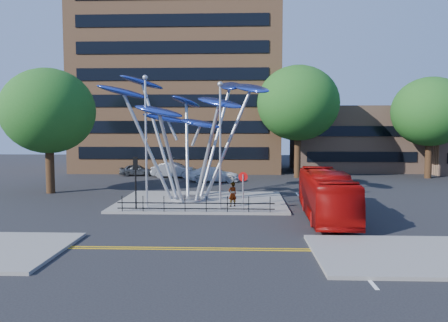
{
  "coord_description": "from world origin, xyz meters",
  "views": [
    {
      "loc": [
        1.84,
        -25.49,
        5.53
      ],
      "look_at": [
        0.71,
        4.0,
        3.2
      ],
      "focal_mm": 35.0,
      "sensor_mm": 36.0,
      "label": 1
    }
  ],
  "objects_px": {
    "no_entry_sign_island": "(243,184)",
    "parked_car_left": "(137,170)",
    "traffic_light_island": "(136,172)",
    "parked_car_mid": "(175,170)",
    "red_bus": "(326,194)",
    "parked_car_right": "(214,174)",
    "pedestrian": "(232,194)",
    "tree_left": "(48,111)",
    "street_lamp_left": "(146,129)",
    "leaf_sculpture": "(188,108)",
    "tree_right": "(298,103)",
    "tree_far": "(430,112)",
    "street_lamp_right": "(220,133)"
  },
  "relations": [
    {
      "from": "traffic_light_island",
      "to": "pedestrian",
      "type": "height_order",
      "value": "traffic_light_island"
    },
    {
      "from": "tree_far",
      "to": "pedestrian",
      "type": "distance_m",
      "value": 28.32
    },
    {
      "from": "tree_left",
      "to": "leaf_sculpture",
      "type": "xyz_separation_m",
      "value": [
        11.93,
        -3.32,
        0.08
      ]
    },
    {
      "from": "tree_far",
      "to": "parked_car_right",
      "type": "relative_size",
      "value": 2.11
    },
    {
      "from": "parked_car_mid",
      "to": "traffic_light_island",
      "type": "bearing_deg",
      "value": -171.1
    },
    {
      "from": "tree_right",
      "to": "pedestrian",
      "type": "relative_size",
      "value": 7.33
    },
    {
      "from": "traffic_light_island",
      "to": "no_entry_sign_island",
      "type": "distance_m",
      "value": 7.05
    },
    {
      "from": "street_lamp_right",
      "to": "parked_car_right",
      "type": "distance_m",
      "value": 15.68
    },
    {
      "from": "tree_right",
      "to": "leaf_sculpture",
      "type": "xyz_separation_m",
      "value": [
        -10.07,
        -15.32,
        -1.16
      ]
    },
    {
      "from": "traffic_light_island",
      "to": "parked_car_mid",
      "type": "bearing_deg",
      "value": 91.03
    },
    {
      "from": "leaf_sculpture",
      "to": "traffic_light_island",
      "type": "bearing_deg",
      "value": -125.04
    },
    {
      "from": "street_lamp_left",
      "to": "parked_car_right",
      "type": "height_order",
      "value": "street_lamp_left"
    },
    {
      "from": "tree_right",
      "to": "parked_car_right",
      "type": "relative_size",
      "value": 2.36
    },
    {
      "from": "red_bus",
      "to": "parked_car_right",
      "type": "distance_m",
      "value": 18.76
    },
    {
      "from": "tree_right",
      "to": "no_entry_sign_island",
      "type": "xyz_separation_m",
      "value": [
        -6.0,
        -19.48,
        -6.22
      ]
    },
    {
      "from": "leaf_sculpture",
      "to": "red_bus",
      "type": "relative_size",
      "value": 1.24
    },
    {
      "from": "leaf_sculpture",
      "to": "red_bus",
      "type": "distance_m",
      "value": 12.04
    },
    {
      "from": "tree_left",
      "to": "tree_right",
      "type": "bearing_deg",
      "value": 28.61
    },
    {
      "from": "street_lamp_left",
      "to": "red_bus",
      "type": "xyz_separation_m",
      "value": [
        11.53,
        -2.52,
        -3.93
      ]
    },
    {
      "from": "leaf_sculpture",
      "to": "pedestrian",
      "type": "relative_size",
      "value": 7.7
    },
    {
      "from": "parked_car_right",
      "to": "pedestrian",
      "type": "bearing_deg",
      "value": -173.16
    },
    {
      "from": "traffic_light_island",
      "to": "red_bus",
      "type": "distance_m",
      "value": 12.19
    },
    {
      "from": "tree_left",
      "to": "street_lamp_left",
      "type": "bearing_deg",
      "value": -34.38
    },
    {
      "from": "street_lamp_left",
      "to": "tree_left",
      "type": "bearing_deg",
      "value": 145.62
    },
    {
      "from": "tree_left",
      "to": "red_bus",
      "type": "xyz_separation_m",
      "value": [
        21.03,
        -9.02,
        -5.37
      ]
    },
    {
      "from": "no_entry_sign_island",
      "to": "parked_car_left",
      "type": "distance_m",
      "value": 23.69
    },
    {
      "from": "no_entry_sign_island",
      "to": "red_bus",
      "type": "relative_size",
      "value": 0.24
    },
    {
      "from": "parked_car_mid",
      "to": "tree_far",
      "type": "bearing_deg",
      "value": -80.86
    },
    {
      "from": "traffic_light_island",
      "to": "parked_car_right",
      "type": "distance_m",
      "value": 16.16
    },
    {
      "from": "red_bus",
      "to": "parked_car_mid",
      "type": "relative_size",
      "value": 2.08
    },
    {
      "from": "leaf_sculpture",
      "to": "pedestrian",
      "type": "distance_m",
      "value": 7.43
    },
    {
      "from": "leaf_sculpture",
      "to": "parked_car_left",
      "type": "relative_size",
      "value": 3.31
    },
    {
      "from": "tree_far",
      "to": "leaf_sculpture",
      "type": "height_order",
      "value": "tree_far"
    },
    {
      "from": "street_lamp_left",
      "to": "parked_car_mid",
      "type": "bearing_deg",
      "value": 92.69
    },
    {
      "from": "street_lamp_right",
      "to": "parked_car_right",
      "type": "height_order",
      "value": "street_lamp_right"
    },
    {
      "from": "tree_left",
      "to": "pedestrian",
      "type": "height_order",
      "value": "tree_left"
    },
    {
      "from": "street_lamp_left",
      "to": "parked_car_left",
      "type": "xyz_separation_m",
      "value": [
        -5.34,
        19.5,
        -4.7
      ]
    },
    {
      "from": "traffic_light_island",
      "to": "red_bus",
      "type": "relative_size",
      "value": 0.33
    },
    {
      "from": "tree_left",
      "to": "no_entry_sign_island",
      "type": "relative_size",
      "value": 4.21
    },
    {
      "from": "tree_right",
      "to": "leaf_sculpture",
      "type": "distance_m",
      "value": 18.37
    },
    {
      "from": "tree_right",
      "to": "tree_far",
      "type": "height_order",
      "value": "tree_right"
    },
    {
      "from": "street_lamp_right",
      "to": "parked_car_right",
      "type": "relative_size",
      "value": 1.62
    },
    {
      "from": "street_lamp_left",
      "to": "street_lamp_right",
      "type": "xyz_separation_m",
      "value": [
        5.0,
        -0.5,
        -0.26
      ]
    },
    {
      "from": "tree_left",
      "to": "leaf_sculpture",
      "type": "bearing_deg",
      "value": -15.55
    },
    {
      "from": "tree_left",
      "to": "parked_car_left",
      "type": "relative_size",
      "value": 2.69
    },
    {
      "from": "parked_car_mid",
      "to": "parked_car_right",
      "type": "distance_m",
      "value": 5.64
    },
    {
      "from": "tree_far",
      "to": "parked_car_left",
      "type": "xyz_separation_m",
      "value": [
        -31.84,
        1.0,
        -6.45
      ]
    },
    {
      "from": "leaf_sculpture",
      "to": "street_lamp_right",
      "type": "height_order",
      "value": "leaf_sculpture"
    },
    {
      "from": "tree_left",
      "to": "traffic_light_island",
      "type": "height_order",
      "value": "tree_left"
    },
    {
      "from": "tree_far",
      "to": "parked_car_right",
      "type": "distance_m",
      "value": 24.04
    }
  ]
}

